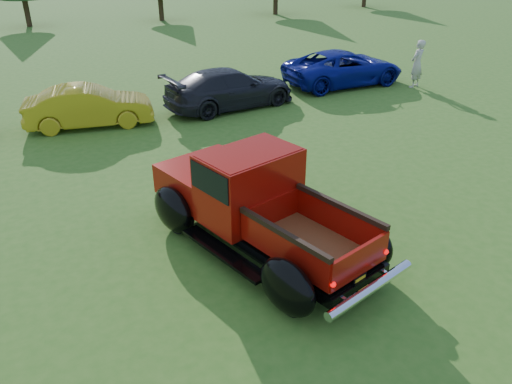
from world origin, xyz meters
The scene contains 6 objects.
ground centered at (0.00, 0.00, 0.00)m, with size 120.00×120.00×0.00m, color #325D1A.
pickup_truck centered at (0.38, 0.13, 0.94)m, with size 3.75×5.66×1.97m.
show_car_yellow centered at (-1.71, 8.60, 0.66)m, with size 1.40×4.02×1.33m, color #AC9317.
show_car_grey centered at (3.22, 8.66, 0.70)m, with size 1.96×4.83×1.40m, color black.
show_car_blue centered at (8.65, 9.64, 0.71)m, with size 2.35×5.09×1.41m, color navy.
spectator centered at (11.15, 8.13, 0.95)m, with size 0.70×0.46×1.91m, color #B5AF9D.
Camera 1 is at (-2.98, -7.92, 5.64)m, focal length 35.00 mm.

